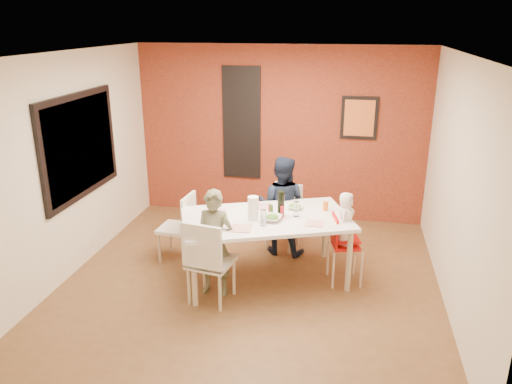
% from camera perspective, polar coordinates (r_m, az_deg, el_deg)
% --- Properties ---
extents(ground, '(4.50, 4.50, 0.00)m').
position_cam_1_polar(ground, '(6.24, -0.53, -10.05)').
color(ground, brown).
rests_on(ground, ground).
extents(ceiling, '(4.50, 4.50, 0.02)m').
position_cam_1_polar(ceiling, '(5.46, -0.62, 15.55)').
color(ceiling, white).
rests_on(ceiling, wall_back).
extents(wall_back, '(4.50, 0.02, 2.70)m').
position_cam_1_polar(wall_back, '(7.85, 2.73, 6.66)').
color(wall_back, beige).
rests_on(wall_back, ground).
extents(wall_front, '(4.50, 0.02, 2.70)m').
position_cam_1_polar(wall_front, '(3.68, -7.66, -8.38)').
color(wall_front, beige).
rests_on(wall_front, ground).
extents(wall_left, '(0.02, 4.50, 2.70)m').
position_cam_1_polar(wall_left, '(6.52, -20.37, 2.88)').
color(wall_left, beige).
rests_on(wall_left, ground).
extents(wall_right, '(0.02, 4.50, 2.70)m').
position_cam_1_polar(wall_right, '(5.71, 22.12, 0.47)').
color(wall_right, beige).
rests_on(wall_right, ground).
extents(brick_accent_wall, '(4.50, 0.02, 2.70)m').
position_cam_1_polar(brick_accent_wall, '(7.83, 2.71, 6.63)').
color(brick_accent_wall, maroon).
rests_on(brick_accent_wall, ground).
extents(picture_window_frame, '(0.05, 1.70, 1.30)m').
position_cam_1_polar(picture_window_frame, '(6.62, -19.47, 5.02)').
color(picture_window_frame, black).
rests_on(picture_window_frame, wall_left).
extents(picture_window_pane, '(0.02, 1.55, 1.15)m').
position_cam_1_polar(picture_window_pane, '(6.61, -19.36, 5.01)').
color(picture_window_pane, black).
rests_on(picture_window_pane, wall_left).
extents(glassblock_strip, '(0.55, 0.03, 1.70)m').
position_cam_1_polar(glassblock_strip, '(7.89, -1.64, 7.86)').
color(glassblock_strip, silver).
rests_on(glassblock_strip, wall_back).
extents(glassblock_surround, '(0.60, 0.03, 1.76)m').
position_cam_1_polar(glassblock_surround, '(7.88, -1.65, 7.85)').
color(glassblock_surround, black).
rests_on(glassblock_surround, wall_back).
extents(art_print_frame, '(0.54, 0.03, 0.64)m').
position_cam_1_polar(art_print_frame, '(7.67, 11.72, 8.29)').
color(art_print_frame, black).
rests_on(art_print_frame, wall_back).
extents(art_print_canvas, '(0.44, 0.01, 0.54)m').
position_cam_1_polar(art_print_canvas, '(7.66, 11.72, 8.27)').
color(art_print_canvas, orange).
rests_on(art_print_canvas, wall_back).
extents(dining_table, '(2.23, 1.73, 0.82)m').
position_cam_1_polar(dining_table, '(5.95, 1.14, -3.55)').
color(dining_table, white).
rests_on(dining_table, ground).
extents(chair_near, '(0.54, 0.54, 1.00)m').
position_cam_1_polar(chair_near, '(5.54, -5.59, -7.55)').
color(chair_near, silver).
rests_on(chair_near, ground).
extents(chair_far, '(0.50, 0.50, 0.89)m').
position_cam_1_polar(chair_far, '(6.97, 3.35, -2.30)').
color(chair_far, white).
rests_on(chair_far, ground).
extents(chair_left, '(0.46, 0.46, 0.91)m').
position_cam_1_polar(chair_left, '(6.61, -8.51, -3.59)').
color(chair_left, white).
rests_on(chair_left, ground).
extents(high_chair, '(0.44, 0.44, 0.86)m').
position_cam_1_polar(high_chair, '(6.07, 9.83, -5.72)').
color(high_chair, red).
rests_on(high_chair, ground).
extents(child_near, '(0.50, 0.36, 1.26)m').
position_cam_1_polar(child_near, '(5.72, -4.76, -5.86)').
color(child_near, brown).
rests_on(child_near, ground).
extents(child_far, '(0.71, 0.58, 1.36)m').
position_cam_1_polar(child_far, '(6.69, 2.93, -1.56)').
color(child_far, '#151D30').
rests_on(child_far, ground).
extents(toddler, '(0.26, 0.35, 0.64)m').
position_cam_1_polar(toddler, '(5.96, 10.18, -2.98)').
color(toddler, white).
rests_on(toddler, high_chair).
extents(plate_near_left, '(0.24, 0.24, 0.01)m').
position_cam_1_polar(plate_near_left, '(5.61, -1.71, -4.17)').
color(plate_near_left, white).
rests_on(plate_near_left, dining_table).
extents(plate_far_mid, '(0.23, 0.23, 0.01)m').
position_cam_1_polar(plate_far_mid, '(6.26, 0.53, -1.62)').
color(plate_far_mid, silver).
rests_on(plate_far_mid, dining_table).
extents(plate_near_right, '(0.20, 0.20, 0.01)m').
position_cam_1_polar(plate_near_right, '(5.77, 6.68, -3.60)').
color(plate_near_right, white).
rests_on(plate_near_right, dining_table).
extents(plate_far_left, '(0.24, 0.24, 0.01)m').
position_cam_1_polar(plate_far_left, '(6.08, -4.79, -2.32)').
color(plate_far_left, white).
rests_on(plate_far_left, dining_table).
extents(salad_bowl_a, '(0.26, 0.26, 0.06)m').
position_cam_1_polar(salad_bowl_a, '(5.82, 1.81, -3.00)').
color(salad_bowl_a, silver).
rests_on(salad_bowl_a, dining_table).
extents(salad_bowl_b, '(0.21, 0.21, 0.05)m').
position_cam_1_polar(salad_bowl_b, '(6.20, 4.48, -1.70)').
color(salad_bowl_b, white).
rests_on(salad_bowl_b, dining_table).
extents(wine_bottle, '(0.08, 0.08, 0.31)m').
position_cam_1_polar(wine_bottle, '(5.91, 2.87, -1.36)').
color(wine_bottle, black).
rests_on(wine_bottle, dining_table).
extents(wine_glass_a, '(0.07, 0.07, 0.19)m').
position_cam_1_polar(wine_glass_a, '(5.67, 0.83, -2.94)').
color(wine_glass_a, silver).
rests_on(wine_glass_a, dining_table).
extents(wine_glass_b, '(0.06, 0.06, 0.18)m').
position_cam_1_polar(wine_glass_b, '(5.95, 4.62, -1.94)').
color(wine_glass_b, silver).
rests_on(wine_glass_b, dining_table).
extents(paper_towel_roll, '(0.13, 0.13, 0.28)m').
position_cam_1_polar(paper_towel_roll, '(5.81, -0.33, -1.86)').
color(paper_towel_roll, white).
rests_on(paper_towel_roll, dining_table).
extents(condiment_red, '(0.04, 0.04, 0.15)m').
position_cam_1_polar(condiment_red, '(5.88, 2.98, -2.33)').
color(condiment_red, red).
rests_on(condiment_red, dining_table).
extents(condiment_green, '(0.03, 0.03, 0.13)m').
position_cam_1_polar(condiment_green, '(5.98, 1.81, -2.06)').
color(condiment_green, '#346E24').
rests_on(condiment_green, dining_table).
extents(condiment_brown, '(0.03, 0.03, 0.14)m').
position_cam_1_polar(condiment_brown, '(5.98, 1.60, -2.00)').
color(condiment_brown, brown).
rests_on(condiment_brown, dining_table).
extents(sippy_cup, '(0.07, 0.07, 0.11)m').
position_cam_1_polar(sippy_cup, '(6.17, 7.94, -1.60)').
color(sippy_cup, orange).
rests_on(sippy_cup, dining_table).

